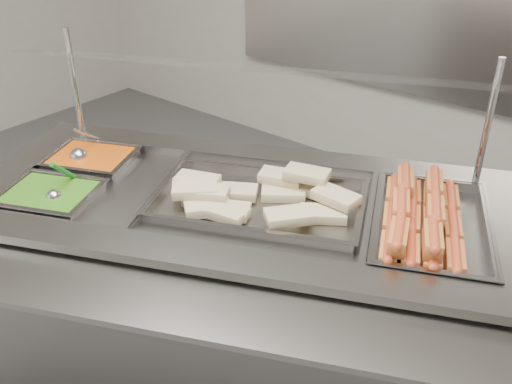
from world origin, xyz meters
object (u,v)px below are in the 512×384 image
Objects in this scene: steam_counter at (243,299)px; pan_wraps at (259,205)px; sneeze_guard at (258,72)px; pan_hotdogs at (430,232)px; ladle at (79,155)px; serving_spoon at (56,192)px.

pan_wraps reaches higher than steam_counter.
sneeze_guard is 2.53× the size of pan_hotdogs.
ladle is (-0.71, -0.18, 0.03)m from pan_wraps.
pan_hotdogs reaches higher than steam_counter.
pan_hotdogs is 3.54× the size of ladle.
serving_spoon is at bearing -141.91° from steam_counter.
steam_counter is 0.72m from pan_hotdogs.
sneeze_guard is (-0.09, 0.19, 0.79)m from steam_counter.
steam_counter is 0.81m from ladle.
ladle is at bearing 128.41° from serving_spoon.
ladle is (-0.66, -0.16, 0.44)m from steam_counter.
pan_hotdogs is at bearing 24.39° from pan_wraps.
pan_hotdogs and pan_wraps have the same top height.
ladle is 1.11× the size of serving_spoon.
steam_counter is at bearing -155.61° from pan_wraps.
serving_spoon reaches higher than pan_wraps.
pan_hotdogs is 1.21m from serving_spoon.
pan_hotdogs is at bearing 31.28° from serving_spoon.
pan_wraps is (-0.50, -0.23, 0.01)m from pan_hotdogs.
serving_spoon is (-0.48, -0.38, 0.45)m from steam_counter.
steam_counter is at bearing -65.60° from sneeze_guard.
pan_wraps is at bearing 24.39° from steam_counter.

